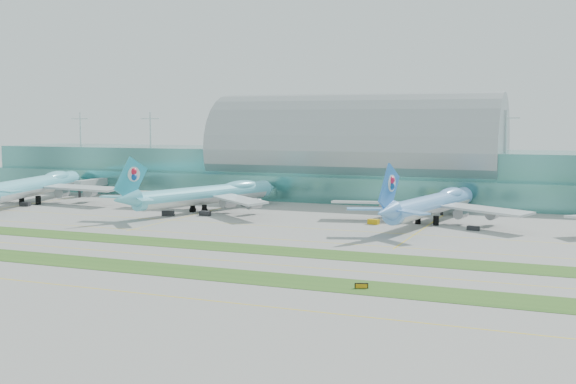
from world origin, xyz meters
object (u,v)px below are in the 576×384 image
at_px(airliner_b, 207,194).
at_px(airliner_c, 432,203).
at_px(airliner_a, 35,185).
at_px(terminal, 355,163).
at_px(taxiway_sign_east, 361,286).

height_order(airliner_b, airliner_c, airliner_b).
bearing_deg(airliner_a, airliner_c, -14.22).
bearing_deg(airliner_c, terminal, 135.18).
relative_size(airliner_b, airliner_c, 0.99).
distance_m(airliner_c, taxiway_sign_east, 94.43).
bearing_deg(airliner_b, airliner_a, -160.69).
relative_size(airliner_a, airliner_b, 1.14).
distance_m(terminal, airliner_c, 78.18).
xyz_separation_m(terminal, taxiway_sign_east, (49.24, -157.89, -13.68)).
xyz_separation_m(airliner_c, taxiway_sign_east, (4.68, -94.14, -5.74)).
distance_m(terminal, taxiway_sign_east, 165.96).
height_order(terminal, taxiway_sign_east, terminal).
distance_m(airliner_a, airliner_c, 153.70).
bearing_deg(airliner_b, taxiway_sign_east, -30.03).
height_order(airliner_c, taxiway_sign_east, airliner_c).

